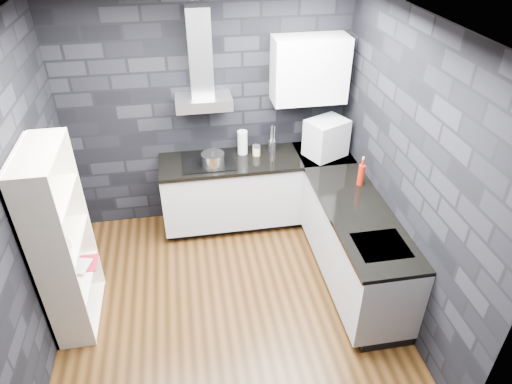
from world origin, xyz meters
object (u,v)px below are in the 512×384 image
object	(u,v)px
pot	(213,161)
appliance_garage	(326,138)
bookshelf	(62,243)
fruit_bowl	(58,249)
glass_vase	(243,142)
utensil_crock	(272,146)
red_bottle	(361,175)
storage_jar	(256,151)

from	to	relation	value
pot	appliance_garage	size ratio (longest dim) A/B	0.57
pot	bookshelf	world-z (taller)	bookshelf
pot	fruit_bowl	distance (m)	1.85
appliance_garage	fruit_bowl	size ratio (longest dim) A/B	1.85
pot	bookshelf	bearing A→B (deg)	-142.98
glass_vase	utensil_crock	distance (m)	0.36
pot	red_bottle	world-z (taller)	red_bottle
pot	storage_jar	size ratio (longest dim) A/B	2.30
appliance_garage	red_bottle	world-z (taller)	appliance_garage
fruit_bowl	bookshelf	bearing A→B (deg)	90.00
storage_jar	fruit_bowl	size ratio (longest dim) A/B	0.45
glass_vase	bookshelf	xyz separation A→B (m)	(-1.78, -1.33, -0.14)
pot	fruit_bowl	xyz separation A→B (m)	(-1.42, -1.19, -0.05)
pot	fruit_bowl	bearing A→B (deg)	-139.93
glass_vase	red_bottle	world-z (taller)	glass_vase
red_bottle	bookshelf	size ratio (longest dim) A/B	0.13
pot	storage_jar	bearing A→B (deg)	20.50
pot	fruit_bowl	world-z (taller)	pot
appliance_garage	pot	bearing A→B (deg)	157.14
glass_vase	utensil_crock	size ratio (longest dim) A/B	2.30
red_bottle	fruit_bowl	bearing A→B (deg)	-168.57
appliance_garage	fruit_bowl	bearing A→B (deg)	179.73
pot	red_bottle	distance (m)	1.59
fruit_bowl	red_bottle	bearing A→B (deg)	11.43
utensil_crock	red_bottle	world-z (taller)	red_bottle
fruit_bowl	appliance_garage	bearing A→B (deg)	24.59
utensil_crock	pot	bearing A→B (deg)	-159.35
utensil_crock	fruit_bowl	size ratio (longest dim) A/B	0.52
bookshelf	fruit_bowl	world-z (taller)	bookshelf
utensil_crock	glass_vase	bearing A→B (deg)	-178.61
storage_jar	bookshelf	size ratio (longest dim) A/B	0.06
bookshelf	fruit_bowl	size ratio (longest dim) A/B	7.80
appliance_garage	utensil_crock	bearing A→B (deg)	133.60
glass_vase	storage_jar	world-z (taller)	glass_vase
utensil_crock	fruit_bowl	distance (m)	2.59
storage_jar	red_bottle	distance (m)	1.25
pot	glass_vase	bearing A→B (deg)	35.60
pot	appliance_garage	world-z (taller)	appliance_garage
storage_jar	fruit_bowl	xyz separation A→B (m)	(-1.93, -1.38, -0.02)
storage_jar	pot	bearing A→B (deg)	-159.50
fruit_bowl	pot	bearing A→B (deg)	40.07
pot	bookshelf	distance (m)	1.78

